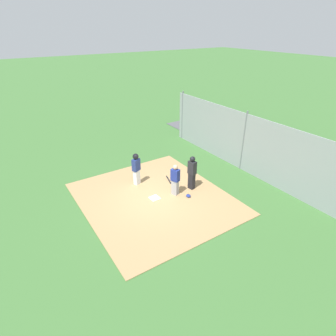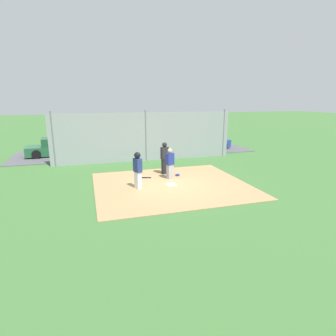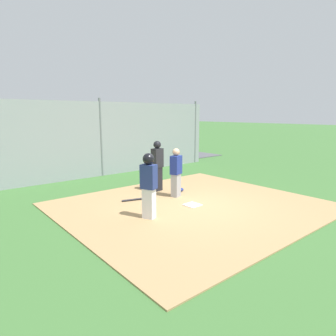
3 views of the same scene
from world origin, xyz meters
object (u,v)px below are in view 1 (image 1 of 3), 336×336
home_plate (155,198)px  runner (136,167)px  catcher_mask (188,196)px  parked_car_white (242,131)px  baseball (152,199)px  parked_car_green (218,121)px  catcher (175,179)px  umpire (192,172)px  baseball_bat (169,180)px

home_plate → runner: (1.63, 0.07, 0.97)m
catcher_mask → parked_car_white: 8.60m
runner → baseball: size_ratio=22.94×
runner → parked_car_green: bearing=91.2°
home_plate → catcher_mask: (-0.78, -1.41, 0.05)m
catcher → umpire: umpire is taller
baseball_bat → baseball: 1.98m
umpire → parked_car_green: (6.06, -7.25, -0.34)m
catcher_mask → parked_car_green: bearing=-49.9°
catcher_mask → umpire: bearing=-47.2°
baseball_bat → runner: bearing=-93.3°
catcher → baseball: 1.41m
catcher_mask → parked_car_green: size_ratio=0.06×
runner → parked_car_white: 9.25m
parked_car_white → parked_car_green: size_ratio=1.00×
parked_car_green → umpire: bearing=124.8°
home_plate → umpire: (-0.23, -2.00, 0.91)m
umpire → baseball_bat: 1.65m
parked_car_white → parked_car_green: 2.70m
umpire → catcher_mask: umpire is taller
catcher → runner: bearing=-81.0°
baseball_bat → baseball: baseball is taller
home_plate → parked_car_green: parked_car_green is taller
catcher → parked_car_green: bearing=-164.8°
runner → catcher_mask: (-2.41, -1.48, -0.92)m
catcher_mask → parked_car_green: (6.61, -7.85, 0.52)m
home_plate → catcher: 1.32m
catcher → parked_car_white: catcher is taller
baseball → baseball_bat: bearing=-56.0°
baseball_bat → baseball: (-1.11, 1.64, 0.01)m
home_plate → parked_car_green: bearing=-57.8°
catcher → umpire: 0.99m
umpire → baseball: 2.33m
parked_car_white → parked_car_green: (2.69, -0.21, 0.00)m
umpire → baseball: size_ratio=23.63×
baseball → parked_car_green: parked_car_green is taller
catcher → baseball_bat: 1.59m
catcher_mask → parked_car_white: parked_car_white is taller
parked_car_green → runner: bearing=109.2°
baseball_bat → parked_car_green: size_ratio=0.19×
baseball_bat → parked_car_white: (2.08, -7.55, 0.55)m
home_plate → umpire: size_ratio=0.25×
baseball → parked_car_white: 9.75m
catcher → catcher_mask: catcher is taller
parked_car_white → parked_car_green: same height
parked_car_green → home_plate: bearing=117.1°
parked_car_white → baseball_bat: bearing=109.7°
baseball → parked_car_white: parked_car_white is taller
baseball_bat → parked_car_green: bearing=138.3°
home_plate → baseball: bearing=107.4°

